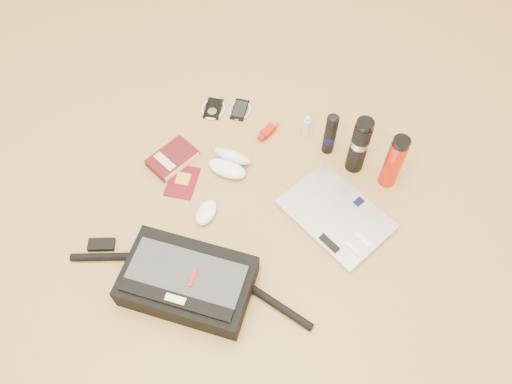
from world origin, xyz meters
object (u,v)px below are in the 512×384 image
at_px(thermos_red, 394,162).
at_px(thermos_black, 359,145).
at_px(messenger_bag, 187,281).
at_px(laptop, 336,215).
at_px(book, 173,159).

bearing_deg(thermos_red, thermos_black, 177.26).
relative_size(thermos_black, thermos_red, 1.05).
height_order(messenger_bag, thermos_red, thermos_red).
xyz_separation_m(messenger_bag, thermos_black, (0.29, 0.69, 0.07)).
bearing_deg(laptop, thermos_red, 85.52).
distance_m(laptop, book, 0.63).
distance_m(messenger_bag, book, 0.51).
distance_m(book, thermos_red, 0.79).
height_order(laptop, book, laptop).
bearing_deg(thermos_black, messenger_bag, -113.12).
xyz_separation_m(messenger_bag, thermos_red, (0.42, 0.68, 0.07)).
bearing_deg(book, thermos_black, 42.68).
bearing_deg(messenger_bag, book, 117.44).
bearing_deg(book, laptop, 22.38).
bearing_deg(thermos_black, laptop, -83.98).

